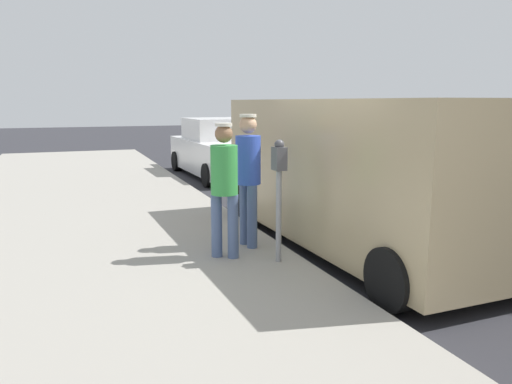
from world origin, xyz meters
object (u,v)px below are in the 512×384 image
Objects in this scene: parked_sedan_behind at (219,150)px; pedestrian_in_green at (224,182)px; parked_van at (359,170)px; parking_meter_near at (279,180)px; pedestrian_in_blue at (248,171)px.

pedestrian_in_green is at bearing 73.57° from parked_sedan_behind.
parked_sedan_behind is (-0.24, -7.67, -0.41)m from parked_van.
parked_van is at bearing 88.22° from parked_sedan_behind.
parking_meter_near is 0.84× the size of pedestrian_in_blue.
parking_meter_near is at bearing 20.71° from parked_van.
pedestrian_in_green is 0.38× the size of parked_sedan_behind.
pedestrian_in_blue reaches higher than parking_meter_near.
pedestrian_in_blue is at bearing 76.05° from parked_sedan_behind.
parked_sedan_behind is (-1.74, -8.23, -0.43)m from parking_meter_near.
pedestrian_in_green is at bearing 39.57° from pedestrian_in_blue.
pedestrian_in_blue is 0.34× the size of parked_van.
pedestrian_in_blue is 1.63m from parked_van.
pedestrian_in_green is 2.08m from parked_van.
pedestrian_in_green is 0.60m from pedestrian_in_blue.
parked_van is at bearing -175.56° from pedestrian_in_green.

